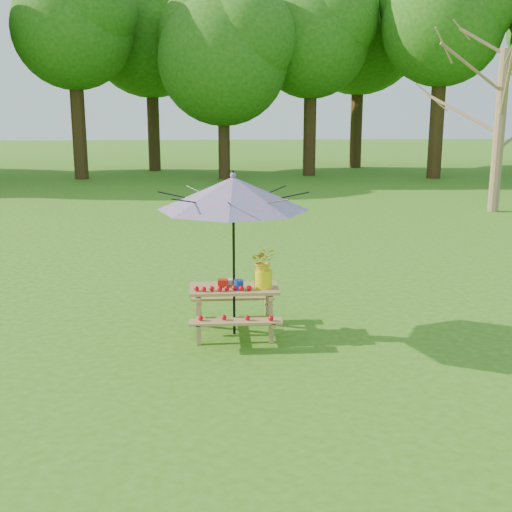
{
  "coord_description": "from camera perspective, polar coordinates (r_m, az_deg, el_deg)",
  "views": [
    {
      "loc": [
        2.87,
        -6.39,
        3.03
      ],
      "look_at": [
        3.44,
        2.0,
        1.1
      ],
      "focal_mm": 45.0,
      "sensor_mm": 36.0,
      "label": 1
    }
  ],
  "objects": [
    {
      "name": "picnic_table",
      "position": [
        8.81,
        -1.95,
        -4.94
      ],
      "size": [
        1.2,
        1.32,
        0.67
      ],
      "color": "olive",
      "rests_on": "ground"
    },
    {
      "name": "patio_umbrella",
      "position": [
        8.46,
        -2.04,
        5.58
      ],
      "size": [
        2.19,
        2.19,
        2.25
      ],
      "color": "black",
      "rests_on": "ground"
    },
    {
      "name": "produce_bins",
      "position": [
        8.71,
        -2.22,
        -2.44
      ],
      "size": [
        0.34,
        0.41,
        0.13
      ],
      "color": "red",
      "rests_on": "picnic_table"
    },
    {
      "name": "tomatoes_row",
      "position": [
        8.53,
        -2.94,
        -2.9
      ],
      "size": [
        0.77,
        0.13,
        0.07
      ],
      "primitive_type": null,
      "color": "red",
      "rests_on": "picnic_table"
    },
    {
      "name": "flower_bucket",
      "position": [
        8.63,
        0.66,
        -0.93
      ],
      "size": [
        0.33,
        0.29,
        0.55
      ],
      "color": "#FFEC0D",
      "rests_on": "picnic_table"
    }
  ]
}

